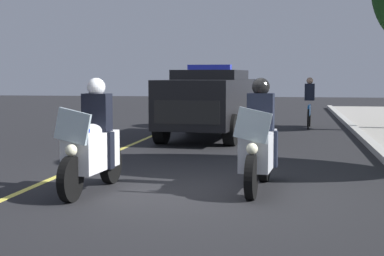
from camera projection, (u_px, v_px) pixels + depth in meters
ground_plane at (184, 191)px, 9.10m from camera, size 80.00×80.00×0.00m
lane_stripe_center at (36, 185)px, 9.51m from camera, size 48.00×0.12×0.01m
police_motorcycle_lead_left at (92, 146)px, 8.96m from camera, size 2.14×0.62×1.72m
police_motorcycle_lead_right at (259, 145)px, 9.13m from camera, size 2.14×0.62×1.72m
police_suv at (209, 100)px, 16.52m from camera, size 5.03×2.37×2.05m
cyclist_background at (309, 103)px, 19.89m from camera, size 1.76×0.34×1.69m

